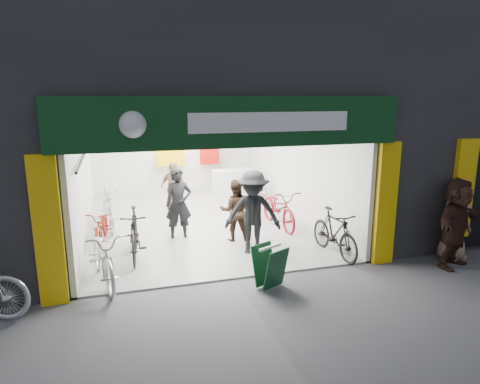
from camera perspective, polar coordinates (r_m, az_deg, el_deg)
name	(u,v)px	position (r m, az deg, el deg)	size (l,w,h in m)	color
ground	(235,280)	(8.51, -0.61, -11.60)	(60.00, 60.00, 0.00)	#56565B
building	(218,66)	(12.83, -2.99, 16.38)	(17.00, 10.27, 8.00)	#232326
bike_left_front	(103,256)	(8.59, -17.80, -8.09)	(0.72, 2.07, 1.09)	silver
bike_left_midfront	(135,234)	(9.63, -13.88, -5.49)	(0.52, 1.85, 1.11)	black
bike_left_midback	(102,227)	(10.79, -17.90, -4.43)	(0.58, 1.65, 0.87)	maroon
bike_left_back	(108,208)	(11.87, -17.23, -2.00)	(0.56, 1.99, 1.20)	#B6B6BB
bike_right_front	(335,233)	(9.74, 12.50, -5.35)	(0.50, 1.77, 1.07)	black
bike_right_mid	(279,208)	(11.56, 5.22, -2.17)	(0.71, 2.04, 1.07)	maroon
bike_right_back	(257,184)	(14.53, 2.34, 1.09)	(0.53, 1.87, 1.12)	silver
customer_a	(179,204)	(10.62, -8.18, -1.63)	(0.65, 0.43, 1.78)	black
customer_b	(235,211)	(10.38, -0.66, -2.50)	(0.75, 0.59, 1.55)	#312016
customer_c	(253,213)	(9.48, 1.72, -2.85)	(1.24, 0.71, 1.92)	black
customer_d	(174,188)	(13.04, -8.80, 0.57)	(0.92, 0.38, 1.56)	#8C6851
pedestrian_near	(456,219)	(10.34, 26.81, -3.26)	(0.88, 0.57, 1.80)	#9B775A
pedestrian_far	(456,223)	(9.87, 26.86, -3.71)	(1.76, 0.56, 1.90)	#311C16
sandwich_board	(270,266)	(8.05, 3.98, -9.75)	(0.68, 0.68, 0.78)	#0F3C1F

